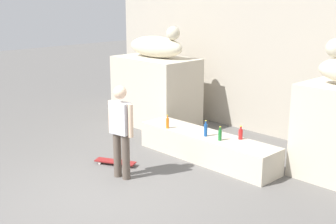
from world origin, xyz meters
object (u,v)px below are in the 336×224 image
at_px(statue_reclining_left, 157,46).
at_px(skateboard, 115,162).
at_px(skater, 121,128).
at_px(bottle_green, 220,135).
at_px(bottle_red, 241,134).
at_px(bottle_blue, 206,130).
at_px(bottle_orange, 167,123).

distance_m(statue_reclining_left, skateboard, 3.48).
xyz_separation_m(skater, skateboard, (-0.57, 0.29, -0.86)).
relative_size(skater, skateboard, 2.07).
xyz_separation_m(skateboard, bottle_green, (1.45, 1.36, 0.57)).
height_order(bottle_red, bottle_blue, bottle_blue).
height_order(skater, bottle_blue, skater).
distance_m(statue_reclining_left, skater, 3.63).
distance_m(skateboard, bottle_orange, 1.35).
bearing_deg(skater, statue_reclining_left, 116.64).
distance_m(skateboard, bottle_red, 2.45).
bearing_deg(bottle_red, skater, -119.14).
bearing_deg(bottle_green, statue_reclining_left, 158.75).
xyz_separation_m(bottle_green, bottle_blue, (-0.35, 0.00, 0.02)).
height_order(skateboard, bottle_red, bottle_red).
bearing_deg(bottle_blue, bottle_orange, -170.57).
relative_size(skateboard, bottle_red, 3.08).
bearing_deg(skateboard, bottle_red, 18.77).
bearing_deg(statue_reclining_left, bottle_red, -19.33).
relative_size(statue_reclining_left, skater, 0.98).
bearing_deg(bottle_red, statue_reclining_left, 165.62).
relative_size(bottle_blue, bottle_orange, 1.13).
height_order(skater, bottle_green, skater).
bearing_deg(skater, bottle_blue, 62.55).
xyz_separation_m(bottle_blue, bottle_orange, (-0.90, -0.15, -0.02)).
bearing_deg(bottle_orange, skateboard, -99.17).
bearing_deg(bottle_orange, skater, -75.92).
bearing_deg(bottle_red, bottle_green, -124.42).
distance_m(bottle_red, bottle_green, 0.40).
xyz_separation_m(skater, bottle_green, (0.88, 1.65, -0.29)).
bearing_deg(statue_reclining_left, bottle_blue, -28.78).
height_order(skateboard, bottle_blue, bottle_blue).
height_order(bottle_green, bottle_orange, bottle_orange).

